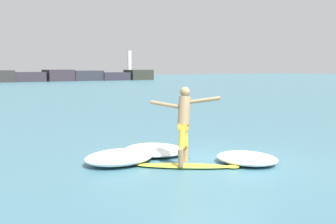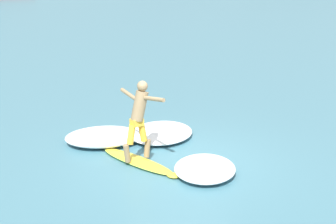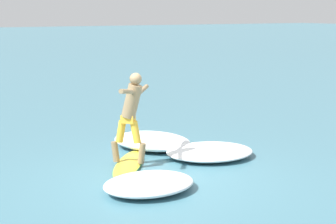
% 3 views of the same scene
% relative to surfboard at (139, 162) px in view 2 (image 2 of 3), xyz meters
% --- Properties ---
extents(ground_plane, '(200.00, 200.00, 0.00)m').
position_rel_surfboard_xyz_m(ground_plane, '(0.93, 0.23, -0.04)').
color(ground_plane, teal).
extents(surfboard, '(2.22, 1.75, 0.22)m').
position_rel_surfboard_xyz_m(surfboard, '(0.00, 0.00, 0.00)').
color(surfboard, yellow).
rests_on(surfboard, ground).
extents(surfer, '(1.27, 1.25, 1.82)m').
position_rel_surfboard_xyz_m(surfer, '(0.01, 0.07, 1.12)').
color(surfer, '#8F7451').
rests_on(surfer, surfboard).
extents(wave_foam_at_tail, '(1.88, 2.13, 0.23)m').
position_rel_surfboard_xyz_m(wave_foam_at_tail, '(0.18, 1.86, 0.07)').
color(wave_foam_at_tail, white).
rests_on(wave_foam_at_tail, ground).
extents(wave_foam_at_nose, '(2.31, 2.05, 0.33)m').
position_rel_surfboard_xyz_m(wave_foam_at_nose, '(-1.16, 1.19, 0.12)').
color(wave_foam_at_nose, white).
rests_on(wave_foam_at_nose, ground).
extents(wave_foam_beside, '(1.44, 1.75, 0.26)m').
position_rel_surfboard_xyz_m(wave_foam_beside, '(1.55, -0.38, 0.09)').
color(wave_foam_beside, white).
rests_on(wave_foam_beside, ground).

